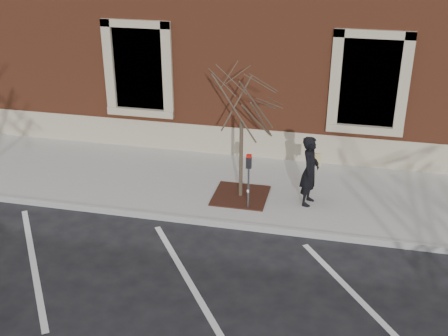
# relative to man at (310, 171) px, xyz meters

# --- Properties ---
(ground) EXTENTS (120.00, 120.00, 0.00)m
(ground) POSITION_rel_man_xyz_m (-1.84, -1.16, -0.97)
(ground) COLOR #28282B
(ground) RESTS_ON ground
(sidewalk_near) EXTENTS (40.00, 3.50, 0.15)m
(sidewalk_near) POSITION_rel_man_xyz_m (-1.84, 0.59, -0.89)
(sidewalk_near) COLOR #B1ADA6
(sidewalk_near) RESTS_ON ground
(curb_near) EXTENTS (40.00, 0.12, 0.15)m
(curb_near) POSITION_rel_man_xyz_m (-1.84, -1.21, -0.89)
(curb_near) COLOR #9E9E99
(curb_near) RESTS_ON ground
(parking_stripes) EXTENTS (28.00, 4.40, 0.01)m
(parking_stripes) POSITION_rel_man_xyz_m (-1.84, -3.36, -0.96)
(parking_stripes) COLOR silver
(parking_stripes) RESTS_ON ground
(man) EXTENTS (0.49, 0.66, 1.63)m
(man) POSITION_rel_man_xyz_m (0.00, 0.00, 0.00)
(man) COLOR black
(man) RESTS_ON sidewalk_near
(parking_meter) EXTENTS (0.12, 0.09, 1.31)m
(parking_meter) POSITION_rel_man_xyz_m (-1.29, -0.53, 0.09)
(parking_meter) COLOR #595B60
(parking_meter) RESTS_ON sidewalk_near
(tree_grate) EXTENTS (1.25, 1.25, 0.03)m
(tree_grate) POSITION_rel_man_xyz_m (-1.57, -0.02, -0.80)
(tree_grate) COLOR #381912
(tree_grate) RESTS_ON sidewalk_near
(sapling) EXTENTS (2.05, 2.05, 3.42)m
(sapling) POSITION_rel_man_xyz_m (-1.57, -0.02, 1.58)
(sapling) COLOR #4C402E
(sapling) RESTS_ON sidewalk_near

